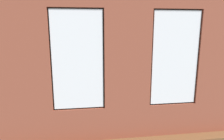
{
  "coord_description": "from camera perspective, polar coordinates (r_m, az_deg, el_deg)",
  "views": [
    {
      "loc": [
        0.9,
        6.57,
        2.43
      ],
      "look_at": [
        0.05,
        0.4,
        1.13
      ],
      "focal_mm": 32.0,
      "sensor_mm": 36.0,
      "label": 1
    }
  ],
  "objects": [
    {
      "name": "potted_plant_beside_window_right",
      "position": [
        5.05,
        -16.47,
        -9.61
      ],
      "size": [
        0.85,
        0.9,
        1.24
      ],
      "color": "beige",
      "rests_on": "ground_plane"
    },
    {
      "name": "potted_plant_mid_room_small",
      "position": [
        7.87,
        3.6,
        -4.26
      ],
      "size": [
        0.27,
        0.27,
        0.42
      ],
      "color": "beige",
      "rests_on": "ground_plane"
    },
    {
      "name": "coffee_table",
      "position": [
        6.72,
        -1.24,
        -6.22
      ],
      "size": [
        1.26,
        0.77,
        0.41
      ],
      "color": "tan",
      "rests_on": "ground_plane"
    },
    {
      "name": "potted_plant_by_left_couch",
      "position": [
        8.48,
        12.16,
        -1.99
      ],
      "size": [
        0.45,
        0.45,
        0.69
      ],
      "color": "#47423D",
      "rests_on": "ground_plane"
    },
    {
      "name": "remote_silver",
      "position": [
        6.78,
        -2.66,
        -5.51
      ],
      "size": [
        0.11,
        0.18,
        0.02
      ],
      "primitive_type": "cube",
      "rotation": [
        0.0,
        0.0,
        5.89
      ],
      "color": "#B2B2B7",
      "rests_on": "coffee_table"
    },
    {
      "name": "ground_plane",
      "position": [
        7.08,
        -0.03,
        -8.73
      ],
      "size": [
        6.73,
        5.7,
        0.1
      ],
      "primitive_type": "cube",
      "color": "brown"
    },
    {
      "name": "cup_ceramic",
      "position": [
        6.59,
        -0.31,
        -5.65
      ],
      "size": [
        0.08,
        0.08,
        0.1
      ],
      "primitive_type": "cylinder",
      "color": "silver",
      "rests_on": "coffee_table"
    },
    {
      "name": "white_wall_right",
      "position": [
        6.75,
        -26.15,
        4.95
      ],
      "size": [
        0.1,
        4.7,
        3.54
      ],
      "primitive_type": "cube",
      "color": "silver",
      "rests_on": "ground_plane"
    },
    {
      "name": "tv_flatscreen",
      "position": [
        6.92,
        -22.82,
        -2.16
      ],
      "size": [
        1.06,
        0.2,
        0.74
      ],
      "color": "black",
      "rests_on": "media_console"
    },
    {
      "name": "brick_wall_with_windows",
      "position": [
        4.25,
        4.49,
        2.56
      ],
      "size": [
        6.13,
        0.3,
        3.54
      ],
      "color": "brown",
      "rests_on": "ground_plane"
    },
    {
      "name": "couch_by_window",
      "position": [
        5.24,
        0.43,
        -11.86
      ],
      "size": [
        1.9,
        0.87,
        0.8
      ],
      "color": "black",
      "rests_on": "ground_plane"
    },
    {
      "name": "potted_plant_corner_near_left",
      "position": [
        9.29,
        13.93,
        -0.63
      ],
      "size": [
        0.47,
        0.47,
        0.75
      ],
      "color": "#9E5638",
      "rests_on": "ground_plane"
    },
    {
      "name": "couch_left",
      "position": [
        7.42,
        18.75,
        -5.33
      ],
      "size": [
        0.94,
        1.95,
        0.8
      ],
      "rotation": [
        0.0,
        0.0,
        1.53
      ],
      "color": "black",
      "rests_on": "ground_plane"
    },
    {
      "name": "papasan_chair",
      "position": [
        8.42,
        -7.81,
        -2.04
      ],
      "size": [
        1.06,
        1.06,
        0.68
      ],
      "color": "olive",
      "rests_on": "ground_plane"
    },
    {
      "name": "candle_jar",
      "position": [
        6.69,
        -1.24,
        -5.32
      ],
      "size": [
        0.08,
        0.08,
        0.12
      ],
      "primitive_type": "cylinder",
      "color": "#B7333D",
      "rests_on": "coffee_table"
    },
    {
      "name": "table_plant_small",
      "position": [
        6.53,
        -4.42,
        -5.37
      ],
      "size": [
        0.12,
        0.12,
        0.19
      ],
      "color": "brown",
      "rests_on": "coffee_table"
    },
    {
      "name": "media_console",
      "position": [
        7.08,
        -22.42,
        -7.06
      ],
      "size": [
        1.18,
        0.42,
        0.51
      ],
      "primitive_type": "cube",
      "color": "black",
      "rests_on": "ground_plane"
    },
    {
      "name": "remote_black",
      "position": [
        6.88,
        1.51,
        -5.25
      ],
      "size": [
        0.18,
        0.11,
        0.02
      ],
      "primitive_type": "cube",
      "rotation": [
        0.0,
        0.0,
        5.08
      ],
      "color": "black",
      "rests_on": "coffee_table"
    },
    {
      "name": "potted_plant_corner_far_left",
      "position": [
        5.98,
        27.42,
        -4.65
      ],
      "size": [
        0.94,
        0.85,
        1.41
      ],
      "color": "#9E5638",
      "rests_on": "ground_plane"
    }
  ]
}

